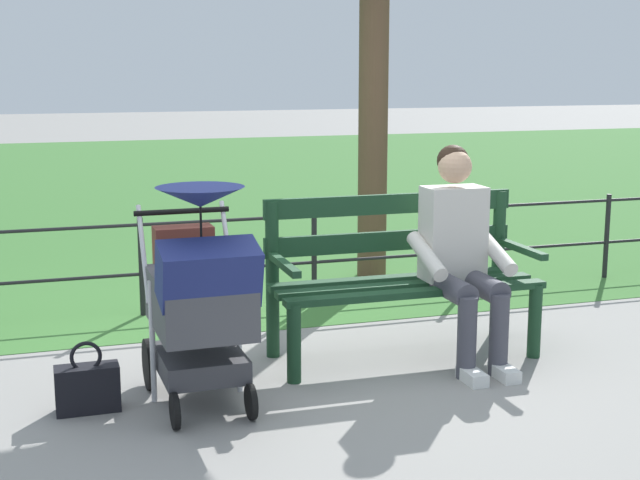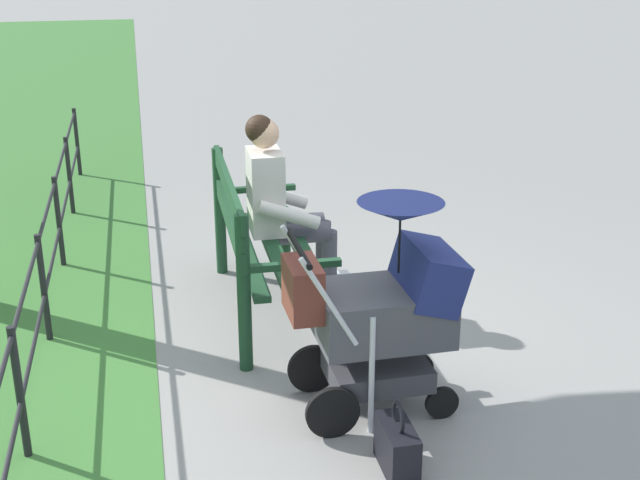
# 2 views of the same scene
# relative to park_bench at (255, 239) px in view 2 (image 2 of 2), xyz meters

# --- Properties ---
(ground_plane) EXTENTS (60.00, 60.00, 0.00)m
(ground_plane) POSITION_rel_park_bench_xyz_m (0.76, 0.12, -0.53)
(ground_plane) COLOR gray
(park_bench) EXTENTS (1.60, 0.61, 0.96)m
(park_bench) POSITION_rel_park_bench_xyz_m (0.00, 0.00, 0.00)
(park_bench) COLOR #193D23
(park_bench) RESTS_ON ground
(person_on_bench) EXTENTS (0.53, 0.74, 1.28)m
(person_on_bench) POSITION_rel_park_bench_xyz_m (-0.29, 0.22, 0.15)
(person_on_bench) COLOR #42424C
(person_on_bench) RESTS_ON ground
(stroller) EXTENTS (0.52, 0.90, 1.15)m
(stroller) POSITION_rel_park_bench_xyz_m (1.30, 0.49, 0.07)
(stroller) COLOR black
(stroller) RESTS_ON ground
(handbag) EXTENTS (0.32, 0.14, 0.37)m
(handbag) POSITION_rel_park_bench_xyz_m (1.87, 0.40, -0.40)
(handbag) COLOR black
(handbag) RESTS_ON ground
(park_fence) EXTENTS (8.86, 0.04, 0.70)m
(park_fence) POSITION_rel_park_bench_xyz_m (0.25, -1.33, -0.10)
(park_fence) COLOR black
(park_fence) RESTS_ON ground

